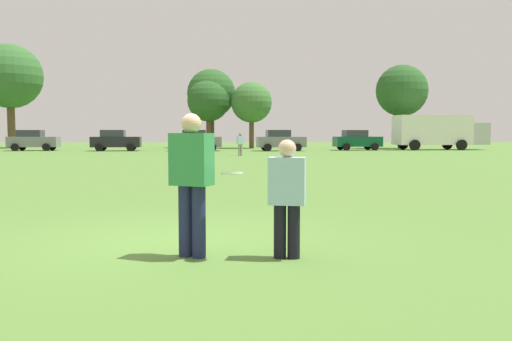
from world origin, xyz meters
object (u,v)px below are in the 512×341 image
parked_car_near_right (280,140)px  parked_car_far_right (357,140)px  frisbee (232,173)px  traffic_cone (196,180)px  bystander_sideline_watcher (240,143)px  player_thrower (192,177)px  parked_car_mid_left (33,140)px  parked_car_center (116,140)px  box_truck (438,131)px  parked_car_mid_right (196,140)px  player_defender (287,192)px

parked_car_near_right → parked_car_far_right: (7.13, 1.49, 0.00)m
frisbee → traffic_cone: (-0.91, 8.70, -0.85)m
frisbee → parked_car_far_right: (11.90, 41.27, -0.15)m
parked_car_near_right → bystander_sideline_watcher: bearing=-111.2°
player_thrower → parked_car_mid_left: (-16.44, 41.48, -0.10)m
parked_car_near_right → bystander_sideline_watcher: 10.44m
parked_car_mid_left → parked_car_far_right: 28.85m
parked_car_center → box_truck: box_truck is taller
player_thrower → frisbee: player_thrower is taller
frisbee → parked_car_near_right: (4.77, 39.78, -0.15)m
player_thrower → traffic_cone: (-0.41, 8.55, -0.80)m
frisbee → parked_car_mid_right: size_ratio=0.06×
traffic_cone → bystander_sideline_watcher: size_ratio=0.31×
parked_car_far_right → parked_car_mid_right: bearing=-175.4°
parked_car_center → bystander_sideline_watcher: (10.58, -10.65, -0.04)m
bystander_sideline_watcher → box_truck: bearing=32.1°
player_defender → parked_car_near_right: 39.98m
parked_car_mid_right → box_truck: 22.28m
player_defender → traffic_cone: 8.85m
traffic_cone → parked_car_mid_right: bearing=93.0°
parked_car_center → parked_car_near_right: 14.39m
player_thrower → parked_car_center: parked_car_center is taller
player_defender → bystander_sideline_watcher: bystander_sideline_watcher is taller
parked_car_far_right → box_truck: 7.82m
player_thrower → parked_car_mid_right: (-2.03, 39.96, -0.10)m
parked_car_mid_left → parked_car_far_right: same height
traffic_cone → parked_car_mid_left: bearing=116.0°
player_thrower → parked_car_far_right: parked_car_far_right is taller
frisbee → parked_car_near_right: bearing=83.2°
parked_car_mid_left → frisbee: bearing=-67.8°
box_truck → parked_car_far_right: bearing=-176.2°
traffic_cone → bystander_sideline_watcher: bystander_sideline_watcher is taller
player_defender → box_truck: bearing=65.6°
player_thrower → parked_car_mid_left: 44.62m
parked_car_center → box_truck: bearing=2.1°
parked_car_mid_left → bystander_sideline_watcher: size_ratio=2.74×
frisbee → bystander_sideline_watcher: (0.99, 30.05, -0.19)m
parked_car_near_right → parked_car_mid_right: bearing=177.4°
player_defender → traffic_cone: (-1.60, 8.69, -0.60)m
traffic_cone → parked_car_mid_left: parked_car_mid_left is taller
parked_car_near_right → box_truck: (14.89, 2.00, 0.83)m
box_truck → bystander_sideline_watcher: size_ratio=5.51×
parked_car_mid_left → box_truck: (36.61, 0.15, 0.83)m
player_defender → parked_car_center: parked_car_center is taller
parked_car_mid_left → box_truck: box_truck is taller
parked_car_mid_left → parked_car_center: same height
frisbee → parked_car_mid_right: (-2.54, 40.11, -0.15)m
parked_car_mid_left → parked_car_center: size_ratio=1.00×
traffic_cone → parked_car_far_right: (12.82, 32.57, 0.69)m
parked_car_mid_right → bystander_sideline_watcher: 10.66m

